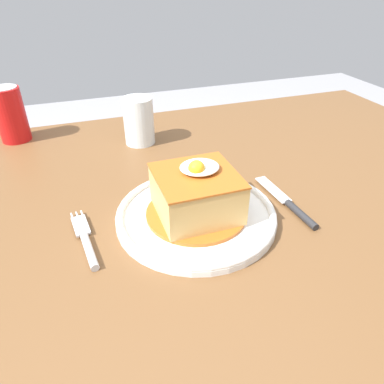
{
  "coord_description": "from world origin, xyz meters",
  "views": [
    {
      "loc": [
        -0.14,
        -0.51,
        1.1
      ],
      "look_at": [
        0.01,
        -0.06,
        0.79
      ],
      "focal_mm": 32.92,
      "sensor_mm": 36.0,
      "label": 1
    }
  ],
  "objects_px": {
    "knife": "(292,207)",
    "drinking_glass": "(139,124)",
    "soda_can": "(10,115)",
    "main_plate": "(196,214)",
    "fork": "(86,242)"
  },
  "relations": [
    {
      "from": "knife",
      "to": "drinking_glass",
      "type": "relative_size",
      "value": 1.58
    },
    {
      "from": "knife",
      "to": "soda_can",
      "type": "xyz_separation_m",
      "value": [
        -0.45,
        0.46,
        0.06
      ]
    },
    {
      "from": "main_plate",
      "to": "fork",
      "type": "bearing_deg",
      "value": -177.6
    },
    {
      "from": "fork",
      "to": "soda_can",
      "type": "xyz_separation_m",
      "value": [
        -0.12,
        0.44,
        0.06
      ]
    },
    {
      "from": "soda_can",
      "to": "main_plate",
      "type": "bearing_deg",
      "value": -55.78
    },
    {
      "from": "soda_can",
      "to": "knife",
      "type": "bearing_deg",
      "value": -45.34
    },
    {
      "from": "fork",
      "to": "soda_can",
      "type": "relative_size",
      "value": 1.14
    },
    {
      "from": "main_plate",
      "to": "fork",
      "type": "relative_size",
      "value": 1.81
    },
    {
      "from": "soda_can",
      "to": "drinking_glass",
      "type": "xyz_separation_m",
      "value": [
        0.27,
        -0.11,
        -0.02
      ]
    },
    {
      "from": "main_plate",
      "to": "fork",
      "type": "height_order",
      "value": "main_plate"
    },
    {
      "from": "knife",
      "to": "soda_can",
      "type": "relative_size",
      "value": 1.34
    },
    {
      "from": "fork",
      "to": "soda_can",
      "type": "bearing_deg",
      "value": 105.26
    },
    {
      "from": "fork",
      "to": "knife",
      "type": "bearing_deg",
      "value": -3.74
    },
    {
      "from": "knife",
      "to": "soda_can",
      "type": "distance_m",
      "value": 0.65
    },
    {
      "from": "soda_can",
      "to": "drinking_glass",
      "type": "height_order",
      "value": "soda_can"
    }
  ]
}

